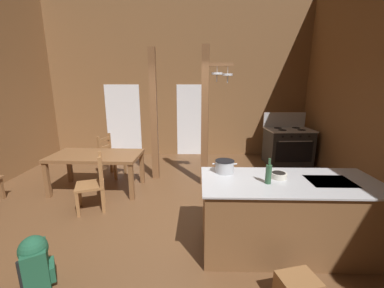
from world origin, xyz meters
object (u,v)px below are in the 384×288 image
object	(u,v)px
backpack	(36,262)
stockpot_on_counter	(225,166)
ladderback_chair_near_window	(110,156)
bottle_tall_on_counter	(269,174)
stove_range	(288,146)
mixing_bowl_on_counter	(279,175)
ladderback_chair_by_post	(93,184)
dining_table	(96,159)
kitchen_island	(287,215)

from	to	relation	value
backpack	stockpot_on_counter	xyz separation A→B (m)	(2.01, 0.96, 0.70)
ladderback_chair_near_window	bottle_tall_on_counter	bearing A→B (deg)	-43.52
stove_range	bottle_tall_on_counter	size ratio (longest dim) A/B	4.32
ladderback_chair_near_window	stockpot_on_counter	world-z (taller)	stockpot_on_counter
ladderback_chair_near_window	mixing_bowl_on_counter	xyz separation A→B (m)	(2.98, -2.49, 0.51)
ladderback_chair_near_window	stockpot_on_counter	xyz separation A→B (m)	(2.33, -2.30, 0.56)
stove_range	stockpot_on_counter	distance (m)	3.85
ladderback_chair_by_post	backpack	world-z (taller)	ladderback_chair_by_post
stove_range	ladderback_chair_by_post	distance (m)	4.84
stove_range	ladderback_chair_by_post	bearing A→B (deg)	-148.82
stove_range	dining_table	bearing A→B (deg)	-158.42
dining_table	mixing_bowl_on_counter	size ratio (longest dim) A/B	8.75
backpack	stockpot_on_counter	distance (m)	2.33
ladderback_chair_near_window	backpack	xyz separation A→B (m)	(0.32, -3.26, -0.14)
bottle_tall_on_counter	ladderback_chair_by_post	bearing A→B (deg)	157.19
dining_table	backpack	size ratio (longest dim) A/B	2.91
ladderback_chair_near_window	stockpot_on_counter	size ratio (longest dim) A/B	2.94
ladderback_chair_near_window	backpack	world-z (taller)	ladderback_chair_near_window
backpack	stove_range	bearing A→B (deg)	45.83
ladderback_chair_by_post	kitchen_island	bearing A→B (deg)	-19.15
kitchen_island	bottle_tall_on_counter	size ratio (longest dim) A/B	7.12
backpack	kitchen_island	bearing A→B (deg)	13.81
stove_range	backpack	bearing A→B (deg)	-134.17
stockpot_on_counter	ladderback_chair_by_post	bearing A→B (deg)	161.13
ladderback_chair_by_post	bottle_tall_on_counter	world-z (taller)	bottle_tall_on_counter
ladderback_chair_by_post	stove_range	bearing A→B (deg)	31.18
kitchen_island	stove_range	distance (m)	3.72
ladderback_chair_by_post	bottle_tall_on_counter	bearing A→B (deg)	-22.81
stockpot_on_counter	bottle_tall_on_counter	size ratio (longest dim) A/B	1.06
backpack	mixing_bowl_on_counter	size ratio (longest dim) A/B	3.01
ladderback_chair_near_window	ladderback_chair_by_post	size ratio (longest dim) A/B	1.00
stockpot_on_counter	bottle_tall_on_counter	xyz separation A→B (m)	(0.47, -0.36, 0.04)
kitchen_island	bottle_tall_on_counter	distance (m)	0.66
kitchen_island	ladderback_chair_by_post	distance (m)	3.03
dining_table	ladderback_chair_near_window	size ratio (longest dim) A/B	1.82
stockpot_on_counter	ladderback_chair_near_window	bearing A→B (deg)	135.40
mixing_bowl_on_counter	ladderback_chair_near_window	bearing A→B (deg)	140.07
dining_table	bottle_tall_on_counter	size ratio (longest dim) A/B	5.68
bottle_tall_on_counter	stove_range	bearing A→B (deg)	66.15
dining_table	mixing_bowl_on_counter	xyz separation A→B (m)	(2.97, -1.68, 0.31)
ladderback_chair_by_post	bottle_tall_on_counter	distance (m)	2.84
stove_range	dining_table	world-z (taller)	stove_range
kitchen_island	backpack	distance (m)	2.87
ladderback_chair_by_post	backpack	distance (m)	1.68
stove_range	backpack	world-z (taller)	stove_range
ladderback_chair_by_post	mixing_bowl_on_counter	xyz separation A→B (m)	(2.73, -0.91, 0.51)
kitchen_island	stove_range	size ratio (longest dim) A/B	1.65
ladderback_chair_near_window	stove_range	bearing A→B (deg)	11.88
stove_range	ladderback_chair_by_post	xyz separation A→B (m)	(-4.14, -2.50, -0.03)
stockpot_on_counter	mixing_bowl_on_counter	size ratio (longest dim) A/B	1.63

